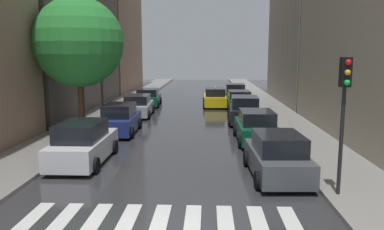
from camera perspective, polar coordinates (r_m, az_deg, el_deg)
ground_plane at (r=33.06m, az=0.12°, el=1.16°), size 28.00×72.00×0.04m
sidewalk_left at (r=33.93m, az=-10.92°, el=1.36°), size 3.00×72.00×0.15m
sidewalk_right at (r=33.43m, az=11.32°, el=1.24°), size 3.00×72.00×0.15m
crosswalk_stripes at (r=10.94m, az=-4.80°, el=-15.43°), size 7.65×2.20×0.01m
parked_car_left_nearest at (r=16.66m, az=-15.95°, el=-4.15°), size 2.07×4.54×1.78m
parked_car_left_second at (r=22.35m, az=-10.69°, el=-0.68°), size 2.07×4.39×1.74m
parked_car_left_third at (r=28.44m, az=-8.06°, el=1.33°), size 2.22×4.50×1.58m
parked_car_left_fourth at (r=33.95m, az=-6.57°, el=2.58°), size 2.33×4.34×1.54m
parked_car_right_nearest at (r=14.55m, az=12.62°, el=-6.09°), size 2.20×4.24×1.68m
parked_car_right_second at (r=20.10m, az=9.56°, el=-1.82°), size 2.16×4.27×1.67m
parked_car_right_third at (r=25.59m, az=7.81°, el=0.67°), size 2.28×4.45×1.79m
parked_car_right_fourth at (r=31.70m, az=7.01°, el=2.14°), size 2.21×4.18×1.58m
parked_car_right_fifth at (r=37.10m, az=6.41°, el=3.26°), size 2.17×4.28×1.73m
taxi_midroad at (r=33.36m, az=3.43°, el=2.57°), size 2.13×4.40×1.81m
street_tree_left at (r=22.53m, az=-16.57°, el=10.35°), size 5.00×5.00×7.54m
traffic_light_right_corner at (r=12.52m, az=21.79°, el=2.69°), size 0.30×0.42×4.30m
lamp_post_left at (r=25.35m, az=-13.41°, el=7.92°), size 0.60×0.28×6.90m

